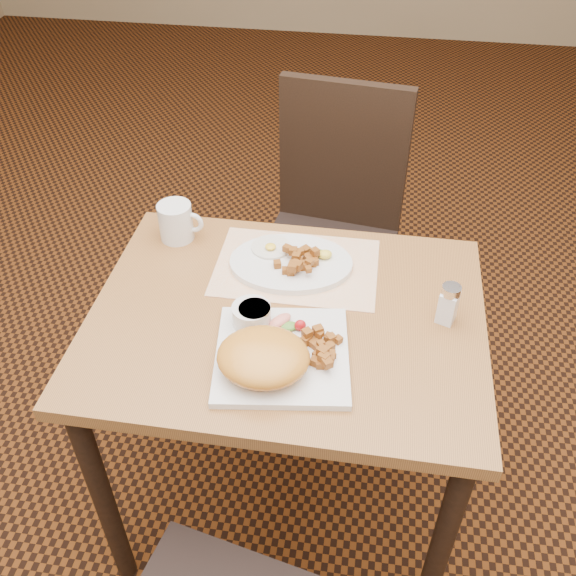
# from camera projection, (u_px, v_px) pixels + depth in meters

# --- Properties ---
(ground) EXTENTS (8.00, 8.00, 0.00)m
(ground) POSITION_uv_depth(u_px,v_px,m) (287.00, 493.00, 1.96)
(ground) COLOR black
(ground) RESTS_ON ground
(table) EXTENTS (0.90, 0.70, 0.75)m
(table) POSITION_uv_depth(u_px,v_px,m) (287.00, 347.00, 1.54)
(table) COLOR #9B622F
(table) RESTS_ON ground
(chair_far) EXTENTS (0.47, 0.48, 0.97)m
(chair_far) POSITION_uv_depth(u_px,v_px,m) (332.00, 221.00, 2.11)
(chair_far) COLOR black
(chair_far) RESTS_ON ground
(placemat) EXTENTS (0.40, 0.28, 0.00)m
(placemat) POSITION_uv_depth(u_px,v_px,m) (296.00, 267.00, 1.59)
(placemat) COLOR white
(placemat) RESTS_ON table
(plate_square) EXTENTS (0.31, 0.31, 0.02)m
(plate_square) POSITION_uv_depth(u_px,v_px,m) (282.00, 355.00, 1.36)
(plate_square) COLOR silver
(plate_square) RESTS_ON table
(plate_oval) EXTENTS (0.32, 0.25, 0.02)m
(plate_oval) POSITION_uv_depth(u_px,v_px,m) (291.00, 263.00, 1.59)
(plate_oval) COLOR silver
(plate_oval) RESTS_ON placemat
(hollandaise_mound) EXTENTS (0.19, 0.17, 0.07)m
(hollandaise_mound) POSITION_uv_depth(u_px,v_px,m) (263.00, 357.00, 1.30)
(hollandaise_mound) COLOR orange
(hollandaise_mound) RESTS_ON plate_square
(ramekin) EXTENTS (0.09, 0.09, 0.05)m
(ramekin) POSITION_uv_depth(u_px,v_px,m) (252.00, 315.00, 1.40)
(ramekin) COLOR silver
(ramekin) RESTS_ON plate_square
(garnish_sq) EXTENTS (0.09, 0.07, 0.03)m
(garnish_sq) POSITION_uv_depth(u_px,v_px,m) (287.00, 323.00, 1.41)
(garnish_sq) COLOR #387223
(garnish_sq) RESTS_ON plate_square
(fried_egg) EXTENTS (0.10, 0.10, 0.02)m
(fried_egg) POSITION_uv_depth(u_px,v_px,m) (271.00, 247.00, 1.62)
(fried_egg) COLOR white
(fried_egg) RESTS_ON plate_oval
(garnish_ov) EXTENTS (0.06, 0.05, 0.02)m
(garnish_ov) POSITION_uv_depth(u_px,v_px,m) (323.00, 254.00, 1.59)
(garnish_ov) COLOR #387223
(garnish_ov) RESTS_ON plate_oval
(salt_shaker) EXTENTS (0.05, 0.05, 0.10)m
(salt_shaker) POSITION_uv_depth(u_px,v_px,m) (448.00, 303.00, 1.42)
(salt_shaker) COLOR white
(salt_shaker) RESTS_ON table
(coffee_mug) EXTENTS (0.12, 0.09, 0.10)m
(coffee_mug) POSITION_uv_depth(u_px,v_px,m) (177.00, 222.00, 1.66)
(coffee_mug) COLOR silver
(coffee_mug) RESTS_ON table
(home_fries_sq) EXTENTS (0.09, 0.12, 0.04)m
(home_fries_sq) POSITION_uv_depth(u_px,v_px,m) (320.00, 348.00, 1.34)
(home_fries_sq) COLOR #985318
(home_fries_sq) RESTS_ON plate_square
(home_fries_ov) EXTENTS (0.11, 0.11, 0.03)m
(home_fries_ov) POSITION_uv_depth(u_px,v_px,m) (300.00, 261.00, 1.56)
(home_fries_ov) COLOR #985318
(home_fries_ov) RESTS_ON plate_oval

